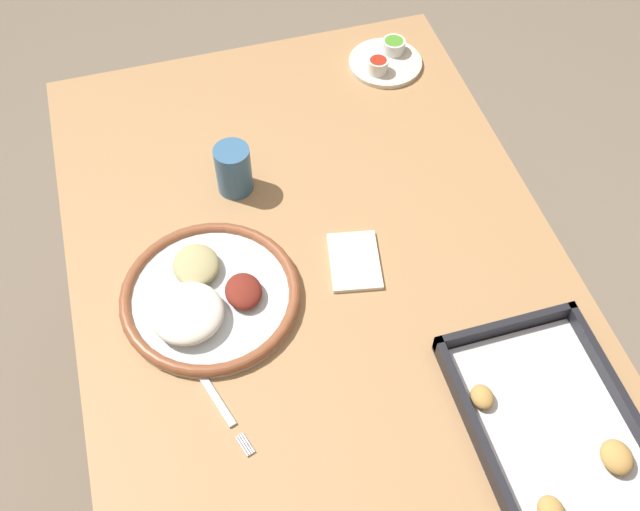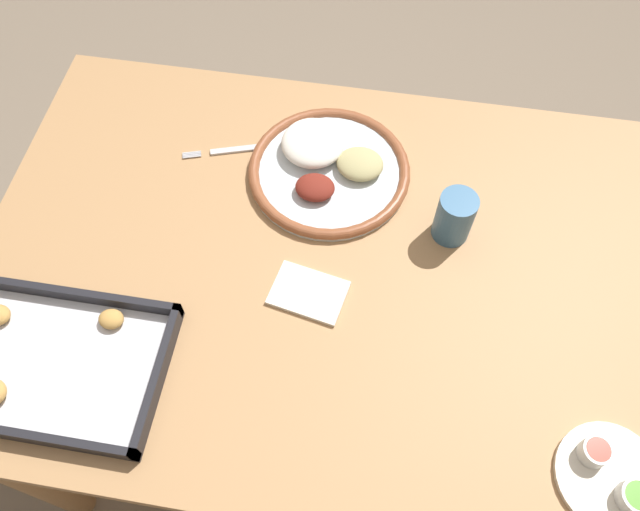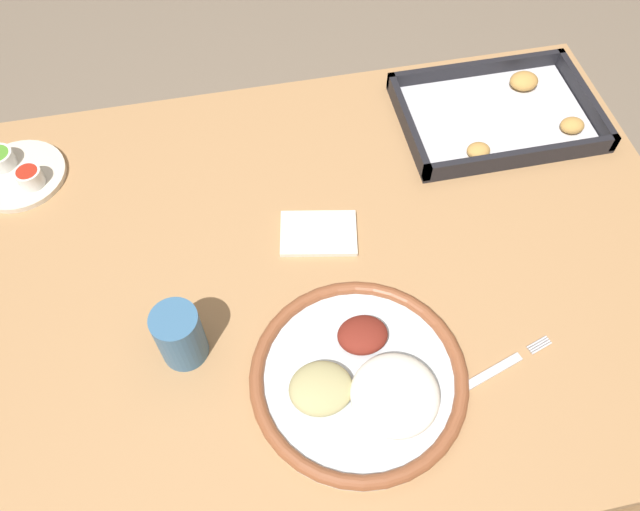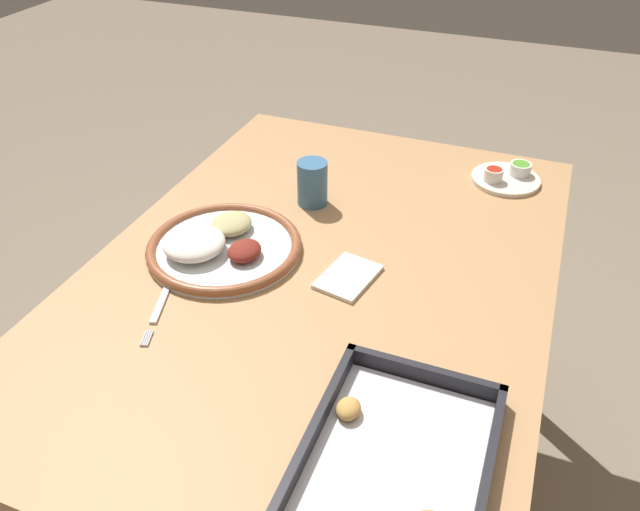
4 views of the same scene
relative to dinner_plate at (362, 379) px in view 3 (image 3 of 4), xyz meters
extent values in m
plane|color=#7A6B59|center=(-0.02, 0.20, -0.75)|extent=(8.00, 8.00, 0.00)
cube|color=#AD7F51|center=(-0.02, 0.20, -0.03)|extent=(1.19, 0.83, 0.03)
cylinder|color=#AD7F51|center=(-0.57, 0.56, -0.40)|extent=(0.06, 0.06, 0.70)
cylinder|color=#AD7F51|center=(0.52, 0.56, -0.40)|extent=(0.06, 0.06, 0.70)
cylinder|color=silver|center=(0.00, 0.01, -0.01)|extent=(0.29, 0.29, 0.01)
torus|color=brown|center=(0.00, 0.01, 0.00)|extent=(0.30, 0.30, 0.02)
ellipsoid|color=white|center=(0.03, -0.04, 0.02)|extent=(0.12, 0.12, 0.04)
ellipsoid|color=maroon|center=(0.01, 0.06, 0.01)|extent=(0.07, 0.06, 0.03)
ellipsoid|color=tan|center=(-0.06, -0.01, 0.01)|extent=(0.09, 0.08, 0.03)
cube|color=silver|center=(0.16, -0.03, -0.01)|extent=(0.14, 0.05, 0.00)
cylinder|color=silver|center=(0.26, 0.00, -0.01)|extent=(0.03, 0.01, 0.00)
cylinder|color=silver|center=(0.26, 0.00, -0.01)|extent=(0.03, 0.01, 0.00)
cylinder|color=silver|center=(0.26, 0.01, -0.01)|extent=(0.03, 0.01, 0.00)
cylinder|color=silver|center=(0.26, 0.01, -0.01)|extent=(0.03, 0.01, 0.00)
cylinder|color=beige|center=(-0.48, 0.47, -0.01)|extent=(0.15, 0.15, 0.01)
cylinder|color=silver|center=(-0.45, 0.45, 0.01)|extent=(0.04, 0.04, 0.03)
cylinder|color=#B22819|center=(-0.45, 0.45, 0.02)|extent=(0.03, 0.03, 0.01)
cylinder|color=silver|center=(-0.50, 0.50, 0.01)|extent=(0.05, 0.05, 0.03)
cube|color=black|center=(0.36, 0.44, -0.01)|extent=(0.34, 0.24, 0.01)
cube|color=silver|center=(0.36, 0.44, -0.01)|extent=(0.32, 0.22, 0.00)
cube|color=black|center=(0.36, 0.33, 0.01)|extent=(0.34, 0.01, 0.03)
cube|color=black|center=(0.36, 0.55, 0.01)|extent=(0.34, 0.01, 0.03)
cube|color=black|center=(0.19, 0.44, 0.01)|extent=(0.01, 0.24, 0.03)
cube|color=black|center=(0.52, 0.44, 0.01)|extent=(0.01, 0.24, 0.03)
ellipsoid|color=#C18E47|center=(0.29, 0.36, 0.00)|extent=(0.04, 0.03, 0.02)
ellipsoid|color=#C18E47|center=(0.47, 0.38, 0.00)|extent=(0.04, 0.04, 0.02)
ellipsoid|color=#C18E47|center=(0.43, 0.50, 0.01)|extent=(0.05, 0.04, 0.03)
cylinder|color=#38668E|center=(-0.23, 0.10, 0.03)|extent=(0.06, 0.06, 0.10)
cube|color=silver|center=(-0.01, 0.26, -0.01)|extent=(0.13, 0.11, 0.01)
camera|label=1|loc=(0.69, -0.01, 1.03)|focal=42.00mm
camera|label=2|loc=(-0.10, 0.70, 0.91)|focal=35.00mm
camera|label=3|loc=(-0.12, -0.30, 0.79)|focal=35.00mm
camera|label=4|loc=(0.84, 0.53, 0.69)|focal=35.00mm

